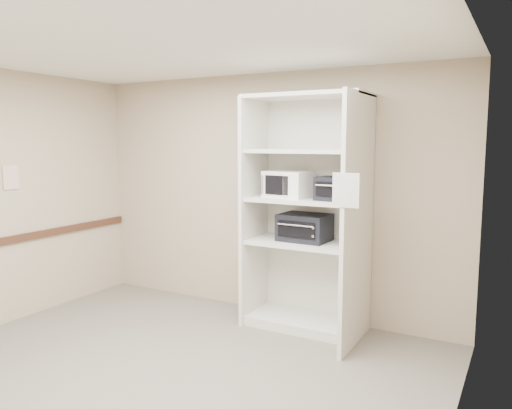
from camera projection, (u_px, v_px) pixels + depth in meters
The scene contains 10 objects.
floor at pixel (153, 380), 4.09m from camera, with size 4.50×4.00×0.01m, color #655E56.
ceiling at pixel (143, 41), 3.76m from camera, with size 4.50×4.00×0.01m, color white.
wall_back at pixel (266, 194), 5.66m from camera, with size 4.50×0.02×2.70m, color tan.
wall_right at pixel (452, 246), 2.85m from camera, with size 0.02×4.00×2.70m, color tan.
shelving_unit at pixel (310, 222), 5.12m from camera, with size 1.24×0.92×2.42m.
microwave at pixel (288, 184), 5.19m from camera, with size 0.45×0.34×0.27m, color white.
toaster_oven_upper at pixel (338, 189), 4.89m from camera, with size 0.40×0.30×0.23m, color black.
toaster_oven_lower at pixel (305, 227), 5.18m from camera, with size 0.50×0.38×0.28m, color black.
paper_sign at pixel (346, 190), 4.24m from camera, with size 0.23×0.01×0.29m, color white.
wall_poster at pixel (11, 177), 5.32m from camera, with size 0.01×0.18×0.26m, color white.
Camera 1 is at (2.61, -2.99, 1.94)m, focal length 35.00 mm.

